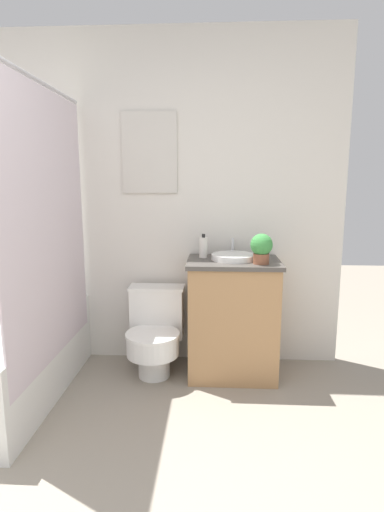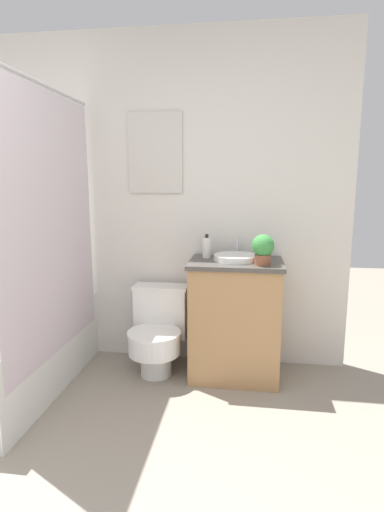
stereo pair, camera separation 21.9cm
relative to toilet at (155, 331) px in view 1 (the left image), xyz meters
name	(u,v)px [view 1 (the left image)]	position (x,y,z in m)	size (l,w,h in m)	color
wall_back	(139,201)	(-0.15, 0.28, 0.94)	(3.11, 0.07, 2.50)	silver
shower_area	(12,353)	(-0.88, -0.41, -0.01)	(0.64, 1.33, 1.98)	white
toilet	(155,331)	(0.00, 0.00, 0.00)	(0.41, 0.52, 0.63)	white
vanity	(233,318)	(0.57, 0.00, 0.12)	(0.65, 0.48, 0.86)	#AD7F51
sink	(234,257)	(0.57, 0.03, 0.56)	(0.32, 0.35, 0.13)	white
soap_bottle	(203,247)	(0.35, 0.10, 0.62)	(0.06, 0.06, 0.17)	silver
potted_plant	(261,247)	(0.75, -0.11, 0.65)	(0.15, 0.15, 0.21)	brown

